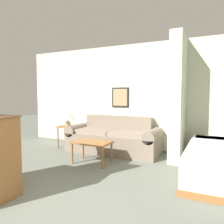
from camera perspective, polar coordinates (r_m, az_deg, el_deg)
The scene contains 6 objects.
wall_back at distance 5.39m, azimuth 8.39°, elevation 3.68°, with size 6.80×0.16×2.60m.
wall_partition_pillar at distance 4.73m, azimuth 16.86°, elevation 3.52°, with size 0.24×0.83×2.60m.
couch at distance 5.26m, azimuth 0.35°, elevation -6.99°, with size 2.23×0.84×0.84m.
coffee_table at distance 4.40m, azimuth -5.27°, elevation -8.35°, with size 0.76×0.47×0.44m.
side_table at distance 5.83m, azimuth -11.46°, elevation -4.53°, with size 0.42×0.42×0.57m.
table_lamp at distance 5.78m, azimuth -11.51°, elevation -1.08°, with size 0.36×0.36×0.36m.
Camera 1 is at (1.60, -1.36, 1.35)m, focal length 35.00 mm.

